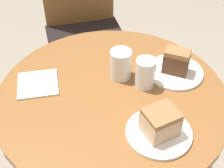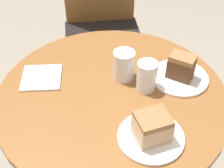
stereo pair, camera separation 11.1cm
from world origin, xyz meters
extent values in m
cylinder|color=brown|center=(0.00, 0.00, 0.36)|extent=(0.08, 0.08, 0.68)
cylinder|color=brown|center=(0.00, 0.00, 0.72)|extent=(0.84, 0.84, 0.03)
cylinder|color=brown|center=(-0.25, 0.52, 0.23)|extent=(0.04, 0.04, 0.45)
cylinder|color=brown|center=(0.15, 0.59, 0.23)|extent=(0.04, 0.04, 0.45)
cylinder|color=brown|center=(-0.32, 0.90, 0.23)|extent=(0.04, 0.04, 0.45)
cylinder|color=brown|center=(0.09, 0.97, 0.23)|extent=(0.04, 0.04, 0.45)
cube|color=black|center=(-0.08, 0.75, 0.46)|extent=(0.52, 0.50, 0.03)
cylinder|color=white|center=(0.13, -0.20, 0.74)|extent=(0.21, 0.21, 0.01)
cylinder|color=white|center=(0.25, 0.09, 0.74)|extent=(0.22, 0.22, 0.01)
cube|color=beige|center=(0.13, -0.20, 0.78)|extent=(0.13, 0.12, 0.07)
cube|color=#9E6B42|center=(0.13, -0.20, 0.82)|extent=(0.12, 0.12, 0.02)
cube|color=brown|center=(0.25, 0.09, 0.78)|extent=(0.11, 0.10, 0.08)
cube|color=#9E6B42|center=(0.25, 0.09, 0.83)|extent=(0.11, 0.10, 0.02)
cylinder|color=beige|center=(0.12, 0.03, 0.76)|extent=(0.06, 0.06, 0.06)
cylinder|color=white|center=(0.12, 0.03, 0.79)|extent=(0.07, 0.07, 0.11)
cylinder|color=silver|center=(0.04, 0.09, 0.76)|extent=(0.07, 0.07, 0.07)
cylinder|color=white|center=(0.04, 0.09, 0.79)|extent=(0.08, 0.08, 0.12)
cube|color=white|center=(-0.27, 0.07, 0.73)|extent=(0.16, 0.16, 0.01)
camera|label=1|loc=(-0.07, -0.82, 1.51)|focal=50.00mm
camera|label=2|loc=(0.04, -0.83, 1.51)|focal=50.00mm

